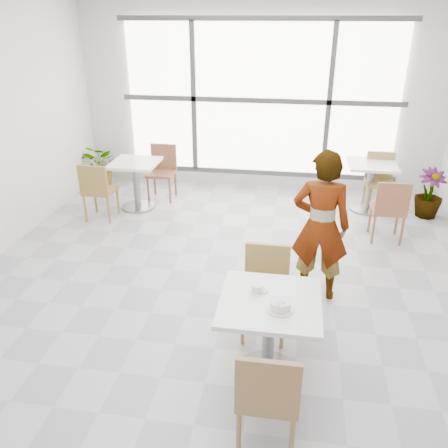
# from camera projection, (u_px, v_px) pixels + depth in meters

# --- Properties ---
(floor) EXTENTS (7.00, 7.00, 0.00)m
(floor) POSITION_uv_depth(u_px,v_px,m) (228.00, 295.00, 4.99)
(floor) COLOR #9E9EA5
(floor) RESTS_ON ground
(wall_back) EXTENTS (6.00, 0.00, 6.00)m
(wall_back) POSITION_uv_depth(u_px,v_px,m) (260.00, 100.00, 7.48)
(wall_back) COLOR silver
(wall_back) RESTS_ON ground
(window) EXTENTS (4.60, 0.07, 2.52)m
(window) POSITION_uv_depth(u_px,v_px,m) (260.00, 100.00, 7.42)
(window) COLOR white
(window) RESTS_ON ground
(main_table) EXTENTS (0.80, 0.80, 0.75)m
(main_table) POSITION_uv_depth(u_px,v_px,m) (269.00, 324.00, 3.69)
(main_table) COLOR white
(main_table) RESTS_ON ground
(chair_near) EXTENTS (0.42, 0.42, 0.87)m
(chair_near) POSITION_uv_depth(u_px,v_px,m) (268.00, 393.00, 3.05)
(chair_near) COLOR olive
(chair_near) RESTS_ON ground
(chair_far) EXTENTS (0.42, 0.42, 0.87)m
(chair_far) POSITION_uv_depth(u_px,v_px,m) (266.00, 285.00, 4.26)
(chair_far) COLOR olive
(chair_far) RESTS_ON ground
(oatmeal_bowl) EXTENTS (0.21, 0.21, 0.09)m
(oatmeal_bowl) POSITION_uv_depth(u_px,v_px,m) (280.00, 305.00, 3.46)
(oatmeal_bowl) COLOR silver
(oatmeal_bowl) RESTS_ON main_table
(coffee_cup) EXTENTS (0.16, 0.13, 0.07)m
(coffee_cup) POSITION_uv_depth(u_px,v_px,m) (257.00, 289.00, 3.69)
(coffee_cup) COLOR silver
(coffee_cup) RESTS_ON main_table
(person) EXTENTS (0.62, 0.44, 1.63)m
(person) POSITION_uv_depth(u_px,v_px,m) (321.00, 226.00, 4.68)
(person) COLOR black
(person) RESTS_ON ground
(bg_table_left) EXTENTS (0.70, 0.70, 0.75)m
(bg_table_left) POSITION_uv_depth(u_px,v_px,m) (136.00, 178.00, 7.01)
(bg_table_left) COLOR white
(bg_table_left) RESTS_ON ground
(bg_table_right) EXTENTS (0.70, 0.70, 0.75)m
(bg_table_right) POSITION_uv_depth(u_px,v_px,m) (370.00, 180.00, 6.94)
(bg_table_right) COLOR white
(bg_table_right) RESTS_ON ground
(bg_chair_left_near) EXTENTS (0.42, 0.42, 0.87)m
(bg_chair_left_near) POSITION_uv_depth(u_px,v_px,m) (97.00, 188.00, 6.58)
(bg_chair_left_near) COLOR olive
(bg_chair_left_near) RESTS_ON ground
(bg_chair_left_far) EXTENTS (0.42, 0.42, 0.87)m
(bg_chair_left_far) POSITION_uv_depth(u_px,v_px,m) (162.00, 168.00, 7.43)
(bg_chair_left_far) COLOR brown
(bg_chair_left_far) RESTS_ON ground
(bg_chair_right_near) EXTENTS (0.42, 0.42, 0.87)m
(bg_chair_right_near) POSITION_uv_depth(u_px,v_px,m) (390.00, 207.00, 5.94)
(bg_chair_right_near) COLOR brown
(bg_chair_right_near) RESTS_ON ground
(bg_chair_right_far) EXTENTS (0.42, 0.42, 0.87)m
(bg_chair_right_far) POSITION_uv_depth(u_px,v_px,m) (379.00, 177.00, 7.02)
(bg_chair_right_far) COLOR #9B8047
(bg_chair_right_far) RESTS_ON ground
(plant_left) EXTENTS (0.86, 0.81, 0.75)m
(plant_left) POSITION_uv_depth(u_px,v_px,m) (102.00, 165.00, 7.97)
(plant_left) COLOR #4C7132
(plant_left) RESTS_ON ground
(plant_right) EXTENTS (0.49, 0.49, 0.74)m
(plant_right) POSITION_uv_depth(u_px,v_px,m) (429.00, 193.00, 6.76)
(plant_right) COLOR #4E893A
(plant_right) RESTS_ON ground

